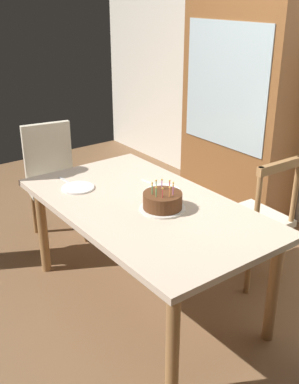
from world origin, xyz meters
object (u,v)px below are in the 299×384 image
(dining_table, at_px, (145,216))
(china_cabinet, at_px, (241,111))
(birthday_cake, at_px, (163,202))
(chair_spindle_back, at_px, (255,220))
(plate_near_celebrant, at_px, (78,188))
(plate_far_side, at_px, (163,191))
(chair_upholstered, at_px, (53,175))

(dining_table, xyz_separation_m, china_cabinet, (-0.67, 1.56, 0.31))
(birthday_cake, distance_m, chair_spindle_back, 0.82)
(plate_near_celebrant, bearing_deg, chair_spindle_back, 55.72)
(plate_near_celebrant, bearing_deg, china_cabinet, 96.61)
(chair_spindle_back, height_order, china_cabinet, china_cabinet)
(plate_near_celebrant, bearing_deg, birthday_cake, 23.57)
(chair_spindle_back, bearing_deg, birthday_cake, -97.44)
(chair_spindle_back, bearing_deg, plate_near_celebrant, -124.28)
(plate_near_celebrant, bearing_deg, plate_far_side, 48.43)
(birthday_cake, distance_m, plate_near_celebrant, 0.65)
(dining_table, relative_size, chair_upholstered, 1.79)
(birthday_cake, height_order, plate_near_celebrant, birthday_cake)
(dining_table, height_order, chair_spindle_back, chair_spindle_back)
(dining_table, bearing_deg, chair_spindle_back, 74.35)
(birthday_cake, relative_size, chair_spindle_back, 0.29)
(plate_far_side, xyz_separation_m, chair_upholstered, (-1.15, -0.26, -0.20))
(chair_upholstered, distance_m, china_cabinet, 1.75)
(chair_spindle_back, xyz_separation_m, china_cabinet, (-0.90, 0.76, 0.49))
(birthday_cake, distance_m, china_cabinet, 1.72)
(china_cabinet, bearing_deg, plate_far_side, -66.37)
(dining_table, distance_m, plate_near_celebrant, 0.52)
(plate_far_side, bearing_deg, plate_near_celebrant, -131.57)
(chair_upholstered, bearing_deg, plate_far_side, 12.58)
(dining_table, distance_m, chair_upholstered, 1.24)
(plate_near_celebrant, relative_size, china_cabinet, 0.12)
(dining_table, distance_m, birthday_cake, 0.19)
(plate_far_side, bearing_deg, chair_spindle_back, 62.09)
(plate_near_celebrant, relative_size, chair_upholstered, 0.23)
(dining_table, xyz_separation_m, plate_near_celebrant, (-0.47, -0.22, 0.09))
(dining_table, relative_size, plate_near_celebrant, 7.71)
(dining_table, relative_size, chair_spindle_back, 1.79)
(dining_table, bearing_deg, chair_upholstered, -178.06)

